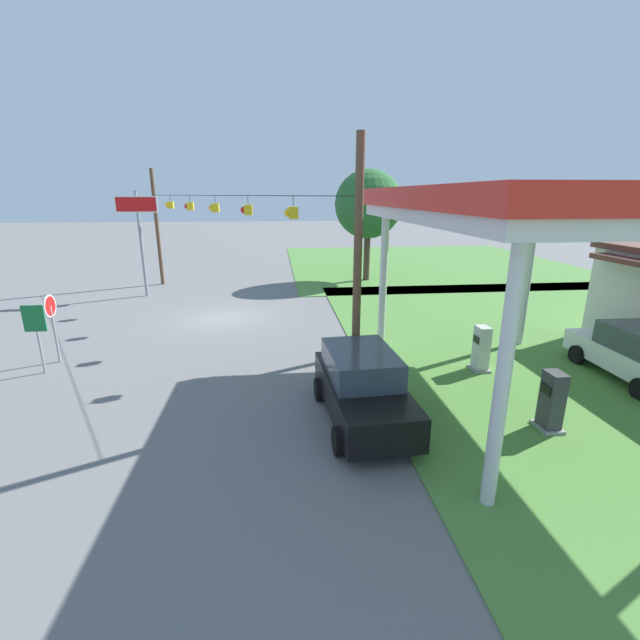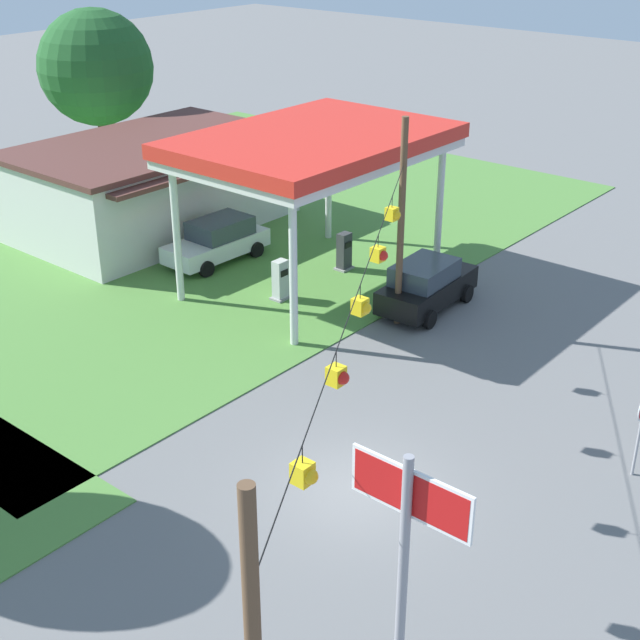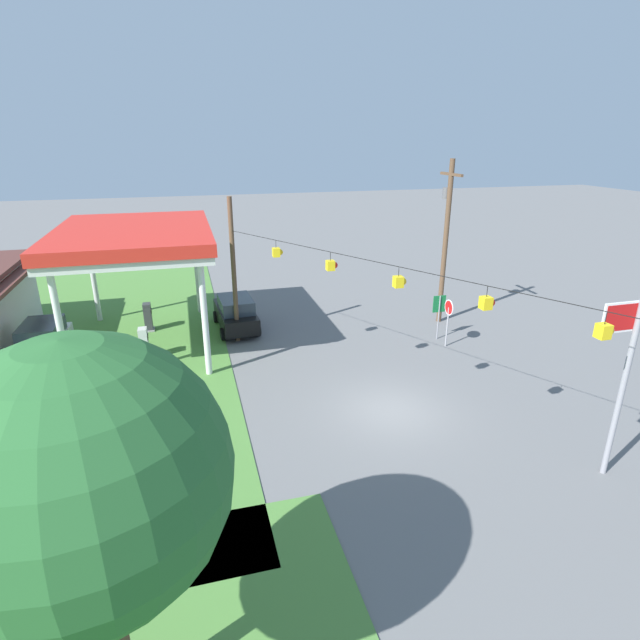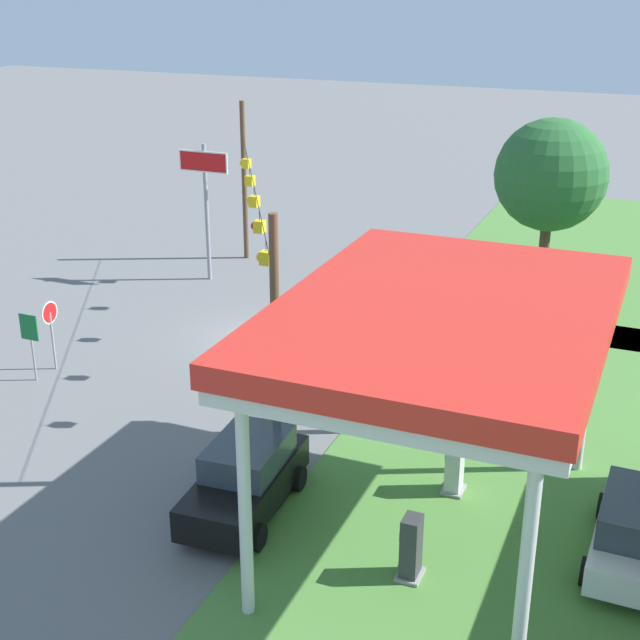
% 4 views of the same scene
% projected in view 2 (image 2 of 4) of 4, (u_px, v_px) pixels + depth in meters
% --- Properties ---
extents(ground_plane, '(160.00, 160.00, 0.00)m').
position_uv_depth(ground_plane, '(356.00, 490.00, 23.21)').
color(ground_plane, slate).
extents(grass_verge_station_corner, '(36.00, 28.00, 0.04)m').
position_uv_depth(grass_verge_station_corner, '(180.00, 217.00, 42.59)').
color(grass_verge_station_corner, '#4C7F38').
rests_on(grass_verge_station_corner, ground).
extents(gas_station_canopy, '(10.24, 7.15, 6.07)m').
position_uv_depth(gas_station_canopy, '(313.00, 147.00, 32.98)').
color(gas_station_canopy, silver).
rests_on(gas_station_canopy, ground).
extents(gas_station_store, '(12.18, 8.29, 4.01)m').
position_uv_depth(gas_station_store, '(153.00, 184.00, 40.66)').
color(gas_station_store, silver).
rests_on(gas_station_store, ground).
extents(fuel_pump_near, '(0.71, 0.56, 1.60)m').
position_uv_depth(fuel_pump_near, '(280.00, 281.00, 33.72)').
color(fuel_pump_near, gray).
rests_on(fuel_pump_near, ground).
extents(fuel_pump_far, '(0.71, 0.56, 1.60)m').
position_uv_depth(fuel_pump_far, '(344.00, 253.00, 36.40)').
color(fuel_pump_far, gray).
rests_on(fuel_pump_far, ground).
extents(car_at_pumps_front, '(4.63, 2.32, 1.91)m').
position_uv_depth(car_at_pumps_front, '(426.00, 285.00, 32.87)').
color(car_at_pumps_front, black).
rests_on(car_at_pumps_front, ground).
extents(car_at_pumps_rear, '(4.66, 2.17, 1.80)m').
position_uv_depth(car_at_pumps_rear, '(218.00, 240.00, 37.25)').
color(car_at_pumps_rear, white).
rests_on(car_at_pumps_rear, ground).
extents(stop_sign_overhead, '(0.22, 2.34, 6.09)m').
position_uv_depth(stop_sign_overhead, '(406.00, 544.00, 14.72)').
color(stop_sign_overhead, gray).
rests_on(stop_sign_overhead, ground).
extents(signal_span_gantry, '(17.96, 10.24, 7.47)m').
position_uv_depth(signal_span_gantry, '(360.00, 348.00, 21.39)').
color(signal_span_gantry, brown).
rests_on(signal_span_gantry, ground).
extents(tree_behind_station, '(6.02, 6.02, 8.81)m').
position_uv_depth(tree_behind_station, '(96.00, 67.00, 46.58)').
color(tree_behind_station, '#4C3828').
rests_on(tree_behind_station, ground).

